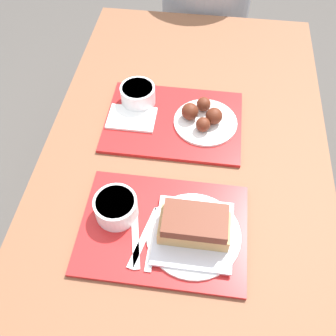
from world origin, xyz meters
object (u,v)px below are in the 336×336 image
(tray_far, at_px, (173,121))
(bowl_coleslaw_near, at_px, (116,207))
(bowl_coleslaw_far, at_px, (138,94))
(tray_near, at_px, (163,229))
(brisket_sandwich_plate, at_px, (194,229))
(wings_plate_far, at_px, (204,117))

(tray_far, relative_size, bowl_coleslaw_near, 3.82)
(bowl_coleslaw_near, height_order, bowl_coleslaw_far, same)
(bowl_coleslaw_far, bearing_deg, tray_near, -72.08)
(tray_near, relative_size, tray_far, 1.00)
(bowl_coleslaw_far, bearing_deg, brisket_sandwich_plate, -64.05)
(tray_far, bearing_deg, tray_near, -86.96)
(tray_far, relative_size, bowl_coleslaw_far, 3.82)
(bowl_coleslaw_near, distance_m, brisket_sandwich_plate, 0.20)
(tray_far, distance_m, bowl_coleslaw_far, 0.14)
(bowl_coleslaw_near, xyz_separation_m, brisket_sandwich_plate, (0.20, -0.04, 0.00))
(tray_far, xyz_separation_m, bowl_coleslaw_near, (-0.10, -0.34, 0.04))
(tray_far, bearing_deg, bowl_coleslaw_near, -106.61)
(tray_near, bearing_deg, wings_plate_far, 79.06)
(tray_near, relative_size, bowl_coleslaw_near, 3.82)
(bowl_coleslaw_near, bearing_deg, wings_plate_far, 60.81)
(tray_near, relative_size, bowl_coleslaw_far, 3.82)
(tray_far, bearing_deg, brisket_sandwich_plate, -75.83)
(tray_far, xyz_separation_m, bowl_coleslaw_far, (-0.12, 0.07, 0.04))
(brisket_sandwich_plate, bearing_deg, wings_plate_far, 90.61)
(tray_far, distance_m, brisket_sandwich_plate, 0.39)
(brisket_sandwich_plate, relative_size, wings_plate_far, 1.21)
(tray_near, distance_m, bowl_coleslaw_far, 0.46)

